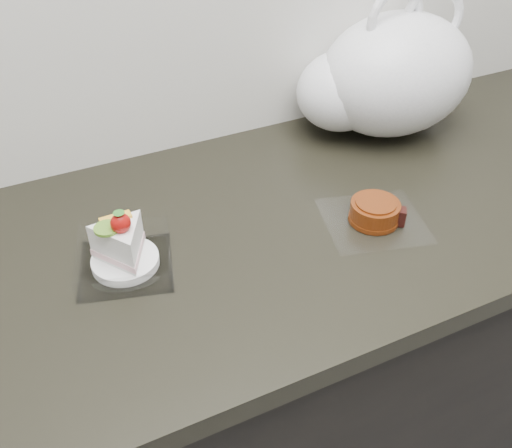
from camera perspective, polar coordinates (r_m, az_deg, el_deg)
counter at (r=1.32m, az=-0.11°, el=-15.43°), size 2.04×0.64×0.90m
cake_tray at (r=0.92m, az=-13.10°, el=-2.74°), size 0.18×0.18×0.11m
mooncake_wrap at (r=1.02m, az=11.84°, el=1.04°), size 0.21×0.20×0.04m
plastic_bag at (r=1.26m, az=12.81°, el=14.16°), size 0.39×0.29×0.31m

